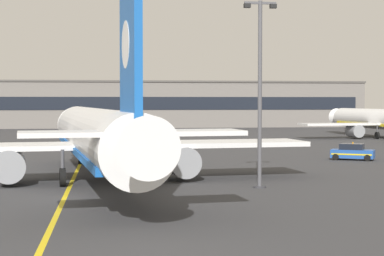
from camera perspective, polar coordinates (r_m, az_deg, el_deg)
name	(u,v)px	position (r m, az deg, el deg)	size (l,w,h in m)	color
ground_plane	(73,198)	(41.83, -10.04, -5.89)	(400.00, 400.00, 0.00)	#353538
taxiway_centreline	(83,157)	(71.64, -9.20, -2.47)	(0.30, 180.00, 0.01)	yellow
airliner_foreground	(97,136)	(49.33, -8.03, -0.69)	(32.33, 41.51, 11.65)	white
apron_lamp_post	(260,90)	(46.06, 5.77, 3.20)	(2.24, 0.90, 12.72)	#515156
service_car_fourth	(353,152)	(69.47, 13.44, -2.02)	(4.54, 3.66, 1.79)	#2351A8
terminal_building	(120,104)	(151.72, -6.13, 2.03)	(110.61, 12.40, 10.37)	slate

